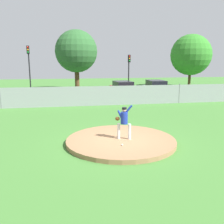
{
  "coord_description": "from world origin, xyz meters",
  "views": [
    {
      "loc": [
        -2.34,
        -10.49,
        3.64
      ],
      "look_at": [
        -0.08,
        1.81,
        1.09
      ],
      "focal_mm": 39.11,
      "sensor_mm": 36.0,
      "label": 1
    }
  ],
  "objects_px": {
    "parked_car_slate": "(156,89)",
    "traffic_light_far": "(129,67)",
    "traffic_light_near": "(29,62)",
    "parked_car_red": "(123,89)",
    "traffic_cone_orange": "(141,95)",
    "pitcher_youth": "(124,120)",
    "baseball": "(122,145)"
  },
  "relations": [
    {
      "from": "parked_car_slate",
      "to": "traffic_light_far",
      "type": "xyz_separation_m",
      "value": [
        -1.83,
        4.54,
        2.27
      ]
    },
    {
      "from": "traffic_light_near",
      "to": "traffic_light_far",
      "type": "height_order",
      "value": "traffic_light_near"
    },
    {
      "from": "parked_car_slate",
      "to": "parked_car_red",
      "type": "bearing_deg",
      "value": 171.13
    },
    {
      "from": "parked_car_slate",
      "to": "traffic_cone_orange",
      "type": "distance_m",
      "value": 1.67
    },
    {
      "from": "pitcher_youth",
      "to": "traffic_cone_orange",
      "type": "bearing_deg",
      "value": 70.0
    },
    {
      "from": "traffic_light_near",
      "to": "traffic_cone_orange",
      "type": "bearing_deg",
      "value": -21.42
    },
    {
      "from": "pitcher_youth",
      "to": "traffic_cone_orange",
      "type": "height_order",
      "value": "pitcher_youth"
    },
    {
      "from": "pitcher_youth",
      "to": "parked_car_red",
      "type": "xyz_separation_m",
      "value": [
        3.32,
        14.74,
        -0.28
      ]
    },
    {
      "from": "pitcher_youth",
      "to": "baseball",
      "type": "xyz_separation_m",
      "value": [
        -0.28,
        -0.9,
        -0.87
      ]
    },
    {
      "from": "baseball",
      "to": "parked_car_red",
      "type": "height_order",
      "value": "parked_car_red"
    },
    {
      "from": "parked_car_red",
      "to": "traffic_light_near",
      "type": "height_order",
      "value": "traffic_light_near"
    },
    {
      "from": "traffic_cone_orange",
      "to": "traffic_light_far",
      "type": "height_order",
      "value": "traffic_light_far"
    },
    {
      "from": "parked_car_slate",
      "to": "traffic_light_far",
      "type": "distance_m",
      "value": 5.39
    },
    {
      "from": "parked_car_slate",
      "to": "traffic_light_near",
      "type": "height_order",
      "value": "traffic_light_near"
    },
    {
      "from": "pitcher_youth",
      "to": "traffic_light_far",
      "type": "distance_m",
      "value": 19.49
    },
    {
      "from": "parked_car_red",
      "to": "traffic_cone_orange",
      "type": "xyz_separation_m",
      "value": [
        1.93,
        -0.3,
        -0.55
      ]
    },
    {
      "from": "parked_car_slate",
      "to": "parked_car_red",
      "type": "distance_m",
      "value": 3.53
    },
    {
      "from": "parked_car_red",
      "to": "traffic_light_far",
      "type": "distance_m",
      "value": 4.9
    },
    {
      "from": "parked_car_slate",
      "to": "traffic_cone_orange",
      "type": "relative_size",
      "value": 8.57
    },
    {
      "from": "traffic_light_near",
      "to": "parked_car_red",
      "type": "bearing_deg",
      "value": -23.64
    },
    {
      "from": "traffic_light_near",
      "to": "traffic_light_far",
      "type": "xyz_separation_m",
      "value": [
        11.66,
        -0.38,
        -0.59
      ]
    },
    {
      "from": "baseball",
      "to": "parked_car_red",
      "type": "distance_m",
      "value": 16.06
    },
    {
      "from": "parked_car_slate",
      "to": "traffic_light_near",
      "type": "relative_size",
      "value": 0.86
    },
    {
      "from": "parked_car_red",
      "to": "traffic_cone_orange",
      "type": "relative_size",
      "value": 8.29
    },
    {
      "from": "baseball",
      "to": "traffic_light_near",
      "type": "xyz_separation_m",
      "value": [
        -6.41,
        20.03,
        3.48
      ]
    },
    {
      "from": "traffic_light_near",
      "to": "traffic_light_far",
      "type": "distance_m",
      "value": 11.68
    },
    {
      "from": "parked_car_slate",
      "to": "pitcher_youth",
      "type": "bearing_deg",
      "value": -115.61
    },
    {
      "from": "traffic_light_far",
      "to": "traffic_cone_orange",
      "type": "bearing_deg",
      "value": -86.31
    },
    {
      "from": "pitcher_youth",
      "to": "baseball",
      "type": "bearing_deg",
      "value": -106.98
    },
    {
      "from": "pitcher_youth",
      "to": "traffic_light_far",
      "type": "relative_size",
      "value": 0.35
    },
    {
      "from": "parked_car_slate",
      "to": "traffic_light_far",
      "type": "height_order",
      "value": "traffic_light_far"
    },
    {
      "from": "parked_car_red",
      "to": "traffic_light_near",
      "type": "distance_m",
      "value": 11.3
    }
  ]
}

